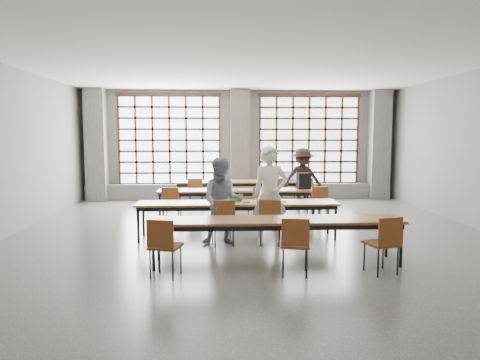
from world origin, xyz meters
name	(u,v)px	position (x,y,z in m)	size (l,w,h in m)	color
floor	(253,238)	(0.00, 0.00, 0.00)	(11.00, 11.00, 0.00)	#4B4A48
ceiling	(254,60)	(0.00, 0.00, 3.50)	(11.00, 11.00, 0.00)	silver
wall_back	(240,145)	(0.00, 5.50, 1.75)	(10.00, 10.00, 0.00)	slate
wall_front	(318,181)	(0.00, -5.50, 1.75)	(10.00, 10.00, 0.00)	slate
column_left	(97,145)	(-4.50, 5.22, 1.75)	(0.60, 0.55, 3.50)	#4F4F4D
column_mid	(240,145)	(0.00, 5.22, 1.75)	(0.60, 0.55, 3.50)	#4F4F4D
column_right	(379,145)	(4.50, 5.22, 1.75)	(0.60, 0.55, 3.50)	#4F4F4D
window_left	(170,140)	(-2.25, 5.42, 1.90)	(3.32, 0.12, 3.00)	white
window_right	(309,140)	(2.25, 5.42, 1.90)	(3.32, 0.12, 3.00)	white
sill_ledge	(240,191)	(0.00, 5.30, 0.25)	(9.80, 0.35, 0.50)	#4F4F4D
desk_row_a	(245,183)	(0.08, 3.98, 0.66)	(4.00, 0.70, 0.73)	brown
desk_row_b	(240,192)	(-0.17, 2.03, 0.66)	(4.00, 0.70, 0.73)	brown
desk_row_c	(237,205)	(-0.31, 0.05, 0.66)	(4.00, 0.70, 0.73)	brown
desk_row_d	(277,223)	(0.24, -1.71, 0.66)	(4.00, 0.70, 0.73)	brown
chair_back_left	(196,191)	(-1.32, 3.35, 0.54)	(0.44, 0.44, 0.88)	brown
chair_back_mid	(275,190)	(0.89, 3.35, 0.54)	(0.47, 0.47, 0.88)	brown
chair_back_right	(304,190)	(1.70, 3.35, 0.54)	(0.52, 0.52, 0.88)	brown
chair_mid_left	(171,202)	(-1.78, 1.40, 0.54)	(0.46, 0.46, 0.88)	brown
chair_mid_centre	(259,201)	(0.25, 1.40, 0.54)	(0.52, 0.52, 0.88)	#672F14
chair_mid_right	(318,201)	(1.64, 1.40, 0.54)	(0.47, 0.47, 0.88)	brown
chair_front_left	(223,218)	(-0.60, -0.58, 0.54)	(0.48, 0.48, 0.88)	brown
chair_front_right	(270,217)	(0.27, -0.58, 0.54)	(0.48, 0.49, 0.88)	brown
chair_near_left	(163,242)	(-1.48, -2.34, 0.54)	(0.51, 0.51, 0.88)	brown
chair_near_mid	(295,240)	(0.42, -2.34, 0.54)	(0.48, 0.48, 0.88)	brown
chair_near_right	(385,239)	(1.76, -2.34, 0.54)	(0.52, 0.52, 0.88)	brown
student_male	(270,195)	(0.29, -0.45, 0.93)	(0.68, 0.44, 1.86)	white
student_female	(223,201)	(-0.61, -0.45, 0.82)	(0.80, 0.62, 1.65)	navy
student_back	(303,178)	(1.68, 3.48, 0.85)	(1.10, 0.63, 1.70)	black
laptop_front	(264,198)	(0.24, 0.16, 0.79)	(0.36, 0.30, 0.26)	#AAA9AE
laptop_back	(291,178)	(1.44, 4.08, 0.79)	(0.41, 0.37, 0.26)	silver
mouse	(285,201)	(0.64, 0.03, 0.75)	(0.10, 0.06, 0.04)	silver
green_box	(235,199)	(-0.36, 0.13, 0.78)	(0.25, 0.09, 0.09)	green
phone	(247,202)	(-0.13, -0.05, 0.74)	(0.13, 0.06, 0.01)	black
paper_sheet_a	(215,189)	(-0.77, 2.08, 0.73)	(0.30, 0.21, 0.00)	white
paper_sheet_b	(228,190)	(-0.47, 1.98, 0.73)	(0.30, 0.21, 0.00)	white
paper_sheet_c	(244,189)	(-0.07, 2.03, 0.73)	(0.30, 0.21, 0.00)	white
backpack	(304,181)	(1.43, 2.08, 0.93)	(0.32, 0.20, 0.40)	black
plastic_bag	(275,176)	(0.98, 4.03, 0.87)	(0.26, 0.21, 0.29)	white
red_pouch	(166,243)	(-1.46, -2.26, 0.50)	(0.20, 0.08, 0.06)	#A42514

